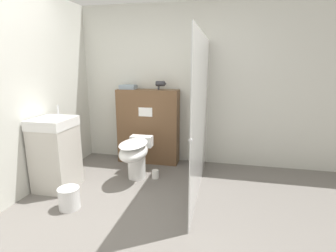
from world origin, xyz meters
TOP-DOWN VIEW (x-y plane):
  - ground_plane at (0.00, 0.00)m, footprint 12.00×12.00m
  - wall_back at (0.00, 2.06)m, footprint 8.00×0.06m
  - partition_panel at (-0.23, 1.86)m, footprint 0.99×0.29m
  - shower_glass at (0.69, 1.05)m, footprint 0.04×1.95m
  - toilet at (-0.20, 1.15)m, footprint 0.36×0.72m
  - sink_vanity at (-1.11, 0.68)m, footprint 0.46×0.50m
  - hair_drier at (-0.02, 1.88)m, footprint 0.16×0.08m
  - folded_towel at (-0.55, 1.87)m, footprint 0.25×0.19m
  - spare_toilet_roll at (0.06, 1.24)m, footprint 0.10×0.10m
  - waste_bin at (-0.67, 0.25)m, footprint 0.24×0.24m

SIDE VIEW (x-z plane):
  - ground_plane at x=0.00m, z-range 0.00..0.00m
  - spare_toilet_roll at x=0.06m, z-range 0.00..0.12m
  - waste_bin at x=-0.67m, z-range 0.00..0.24m
  - toilet at x=-0.20m, z-range 0.09..0.64m
  - sink_vanity at x=-1.11m, z-range -0.07..1.00m
  - partition_panel at x=-0.23m, z-range 0.00..1.19m
  - shower_glass at x=0.69m, z-range 0.00..1.92m
  - folded_towel at x=-0.55m, z-range 1.19..1.26m
  - wall_back at x=0.00m, z-range 0.00..2.50m
  - hair_drier at x=-0.02m, z-range 1.22..1.35m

